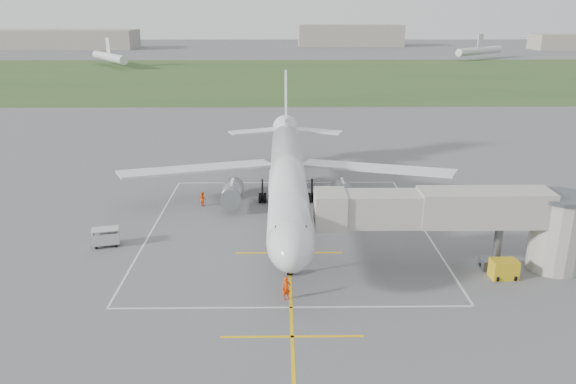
{
  "coord_description": "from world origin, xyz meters",
  "views": [
    {
      "loc": [
        -0.75,
        -57.86,
        21.81
      ],
      "look_at": [
        -0.02,
        -4.0,
        4.0
      ],
      "focal_mm": 35.0,
      "sensor_mm": 36.0,
      "label": 1
    }
  ],
  "objects_px": {
    "jet_bridge": "(474,218)",
    "ramp_worker_nose": "(286,288)",
    "gpu_unit": "(504,269)",
    "airliner": "(288,175)",
    "baggage_cart": "(106,237)",
    "ramp_worker_wing": "(203,199)"
  },
  "relations": [
    {
      "from": "jet_bridge",
      "to": "ramp_worker_wing",
      "type": "bearing_deg",
      "value": 146.66
    },
    {
      "from": "airliner",
      "to": "ramp_worker_wing",
      "type": "xyz_separation_m",
      "value": [
        -9.74,
        2.5,
        -3.57
      ]
    },
    {
      "from": "baggage_cart",
      "to": "ramp_worker_wing",
      "type": "bearing_deg",
      "value": 41.79
    },
    {
      "from": "airliner",
      "to": "ramp_worker_wing",
      "type": "height_order",
      "value": "airliner"
    },
    {
      "from": "baggage_cart",
      "to": "ramp_worker_nose",
      "type": "bearing_deg",
      "value": -45.58
    },
    {
      "from": "ramp_worker_wing",
      "to": "airliner",
      "type": "bearing_deg",
      "value": -146.38
    },
    {
      "from": "gpu_unit",
      "to": "baggage_cart",
      "type": "distance_m",
      "value": 36.27
    },
    {
      "from": "jet_bridge",
      "to": "baggage_cart",
      "type": "relative_size",
      "value": 8.4
    },
    {
      "from": "gpu_unit",
      "to": "ramp_worker_wing",
      "type": "relative_size",
      "value": 1.36
    },
    {
      "from": "ramp_worker_nose",
      "to": "baggage_cart",
      "type": "bearing_deg",
      "value": 131.27
    },
    {
      "from": "ramp_worker_wing",
      "to": "baggage_cart",
      "type": "bearing_deg",
      "value": 103.62
    },
    {
      "from": "airliner",
      "to": "gpu_unit",
      "type": "height_order",
      "value": "airliner"
    },
    {
      "from": "jet_bridge",
      "to": "gpu_unit",
      "type": "distance_m",
      "value": 4.91
    },
    {
      "from": "jet_bridge",
      "to": "baggage_cart",
      "type": "xyz_separation_m",
      "value": [
        -33.24,
        5.4,
        -3.85
      ]
    },
    {
      "from": "airliner",
      "to": "jet_bridge",
      "type": "xyz_separation_m",
      "value": [
        15.72,
        -14.25,
        0.35
      ]
    },
    {
      "from": "ramp_worker_wing",
      "to": "ramp_worker_nose",
      "type": "bearing_deg",
      "value": 161.14
    },
    {
      "from": "airliner",
      "to": "jet_bridge",
      "type": "relative_size",
      "value": 2.0
    },
    {
      "from": "gpu_unit",
      "to": "ramp_worker_wing",
      "type": "xyz_separation_m",
      "value": [
        -27.78,
        18.55,
        0.02
      ]
    },
    {
      "from": "gpu_unit",
      "to": "baggage_cart",
      "type": "relative_size",
      "value": 0.81
    },
    {
      "from": "baggage_cart",
      "to": "gpu_unit",
      "type": "bearing_deg",
      "value": -25.26
    },
    {
      "from": "jet_bridge",
      "to": "ramp_worker_nose",
      "type": "relative_size",
      "value": 12.42
    },
    {
      "from": "gpu_unit",
      "to": "airliner",
      "type": "bearing_deg",
      "value": 135.22
    }
  ]
}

